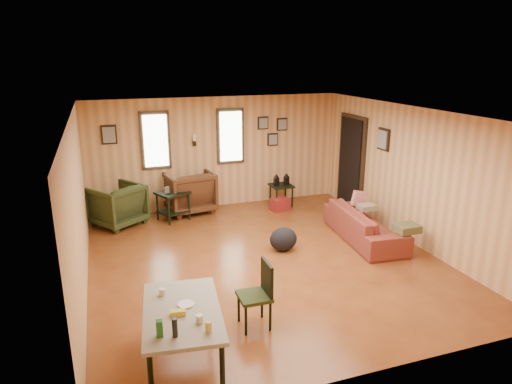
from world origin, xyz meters
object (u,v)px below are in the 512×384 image
Objects in this scene: end_table at (173,201)px; dining_table at (182,316)px; side_table at (281,184)px; recliner_brown at (189,190)px; recliner_green at (117,203)px; sofa at (365,219)px.

end_table is 0.52× the size of dining_table.
dining_table is at bearing -122.71° from side_table.
side_table is 5.64m from dining_table.
side_table is at bearing 64.27° from dining_table.
dining_table is (-1.04, -5.02, 0.13)m from recliner_brown.
recliner_brown is 2.03m from side_table.
recliner_brown is 1.32× the size of side_table.
dining_table is (-0.63, -4.62, 0.21)m from end_table.
recliner_green is 1.09m from end_table.
end_table is at bearing 89.19° from dining_table.
end_table is at bearing -176.91° from side_table.
recliner_brown is 0.69× the size of dining_table.
recliner_brown is 5.13m from dining_table.
dining_table is (-3.75, -2.45, 0.23)m from sofa.
recliner_green is at bearing 67.36° from sofa.
sofa reaches higher than end_table.
sofa is 3.74m from recliner_brown.
dining_table reaches higher than side_table.
recliner_green is (-1.49, -0.33, -0.04)m from recliner_brown.
sofa is 2.69× the size of end_table.
side_table is at bearing 22.43° from sofa.
recliner_green is 1.21× the size of side_table.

